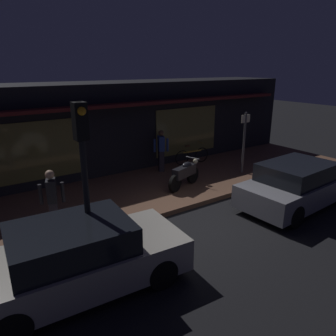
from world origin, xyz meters
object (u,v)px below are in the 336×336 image
person_photographer (53,200)px  sign_post (244,139)px  parked_car_near (78,258)px  bicycle_parked (192,156)px  person_bystander (161,150)px  parked_car_far (297,185)px  traffic_light_pole (84,162)px  motorcycle (185,173)px

person_photographer → sign_post: bearing=5.3°
person_photographer → parked_car_near: size_ratio=0.40×
bicycle_parked → person_bystander: (-1.66, -0.09, 0.52)m
person_bystander → parked_car_far: (1.81, -4.94, -0.32)m
bicycle_parked → traffic_light_pole: traffic_light_pole is taller
motorcycle → parked_car_near: bearing=-148.2°
bicycle_parked → person_bystander: 1.74m
motorcycle → bicycle_parked: motorcycle is taller
bicycle_parked → parked_car_far: 5.04m
parked_car_far → bicycle_parked: bearing=91.8°
motorcycle → traffic_light_pole: (-4.47, -2.64, 1.83)m
motorcycle → person_bystander: 2.02m
traffic_light_pole → parked_car_near: (-0.38, -0.36, -1.77)m
person_photographer → traffic_light_pole: traffic_light_pole is taller
sign_post → parked_car_far: (-0.76, -2.96, -0.81)m
bicycle_parked → sign_post: (0.92, -2.06, 1.00)m
parked_car_near → parked_car_far: size_ratio=1.00×
person_bystander → sign_post: sign_post is taller
bicycle_parked → sign_post: bearing=-66.1°
parked_car_far → traffic_light_pole: bearing=177.1°
sign_post → parked_car_near: size_ratio=0.57×
bicycle_parked → motorcycle: bearing=-133.6°
traffic_light_pole → motorcycle: bearing=30.6°
person_bystander → parked_car_near: (-5.16, -4.97, -0.32)m
traffic_light_pole → parked_car_near: bearing=-136.5°
bicycle_parked → person_photographer: bearing=-157.4°
person_photographer → traffic_light_pole: 2.43m
person_photographer → sign_post: 7.60m
sign_post → parked_car_near: sign_post is taller
person_photographer → parked_car_far: size_ratio=0.40×
person_photographer → sign_post: size_ratio=0.70×
traffic_light_pole → parked_car_near: 1.85m
traffic_light_pole → parked_car_near: traffic_light_pole is taller
traffic_light_pole → person_bystander: bearing=44.0°
bicycle_parked → parked_car_far: bearing=-88.2°
motorcycle → person_photographer: person_photographer is taller
sign_post → traffic_light_pole: size_ratio=0.67×
parked_car_near → traffic_light_pole: bearing=43.5°
person_bystander → parked_car_near: 7.17m
bicycle_parked → parked_car_near: size_ratio=0.39×
parked_car_far → person_bystander: bearing=110.1°
motorcycle → person_photographer: size_ratio=0.99×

